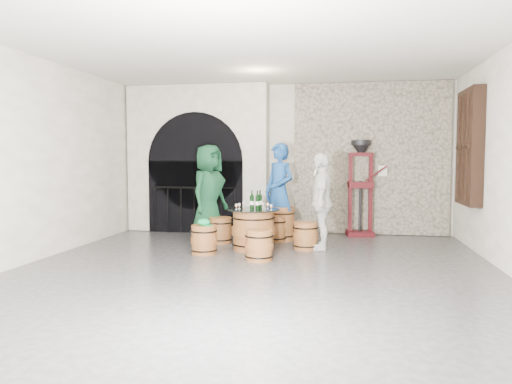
% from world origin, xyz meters
% --- Properties ---
extents(ground, '(8.00, 8.00, 0.00)m').
position_xyz_m(ground, '(0.00, 0.00, 0.00)').
color(ground, '#2C2C2F').
rests_on(ground, ground).
extents(wall_back, '(8.00, 0.00, 8.00)m').
position_xyz_m(wall_back, '(0.00, 4.00, 1.60)').
color(wall_back, silver).
rests_on(wall_back, ground).
extents(wall_front, '(8.00, 0.00, 8.00)m').
position_xyz_m(wall_front, '(0.00, -4.00, 1.60)').
color(wall_front, silver).
rests_on(wall_front, ground).
extents(wall_left, '(0.00, 8.00, 8.00)m').
position_xyz_m(wall_left, '(-3.50, 0.00, 1.60)').
color(wall_left, silver).
rests_on(wall_left, ground).
extents(ceiling, '(8.00, 8.00, 0.00)m').
position_xyz_m(ceiling, '(0.00, 0.00, 3.20)').
color(ceiling, beige).
rests_on(ceiling, wall_back).
extents(stone_facing_panel, '(3.20, 0.12, 3.18)m').
position_xyz_m(stone_facing_panel, '(1.80, 3.94, 1.60)').
color(stone_facing_panel, gray).
rests_on(stone_facing_panel, ground).
extents(arched_opening, '(3.10, 0.60, 3.19)m').
position_xyz_m(arched_opening, '(-1.90, 3.74, 1.58)').
color(arched_opening, silver).
rests_on(arched_opening, ground).
extents(shuttered_window, '(0.23, 1.10, 2.00)m').
position_xyz_m(shuttered_window, '(3.38, 2.40, 1.80)').
color(shuttered_window, black).
rests_on(shuttered_window, wall_right).
extents(barrel_table, '(0.93, 0.93, 0.72)m').
position_xyz_m(barrel_table, '(-0.31, 1.80, 0.36)').
color(barrel_table, brown).
rests_on(barrel_table, ground).
extents(barrel_stool_left, '(0.46, 0.46, 0.49)m').
position_xyz_m(barrel_stool_left, '(-1.05, 2.35, 0.24)').
color(barrel_stool_left, brown).
rests_on(barrel_stool_left, ground).
extents(barrel_stool_far, '(0.46, 0.46, 0.49)m').
position_xyz_m(barrel_stool_far, '(-0.04, 2.68, 0.24)').
color(barrel_stool_far, brown).
rests_on(barrel_stool_far, ground).
extents(barrel_stool_right, '(0.46, 0.46, 0.49)m').
position_xyz_m(barrel_stool_right, '(0.60, 1.97, 0.24)').
color(barrel_stool_right, brown).
rests_on(barrel_stool_right, ground).
extents(barrel_stool_near_right, '(0.46, 0.46, 0.49)m').
position_xyz_m(barrel_stool_near_right, '(-0.05, 0.91, 0.24)').
color(barrel_stool_near_right, brown).
rests_on(barrel_stool_near_right, ground).
extents(barrel_stool_near_left, '(0.46, 0.46, 0.49)m').
position_xyz_m(barrel_stool_near_left, '(-1.05, 1.26, 0.24)').
color(barrel_stool_near_left, brown).
rests_on(barrel_stool_near_left, ground).
extents(green_cap, '(0.26, 0.22, 0.12)m').
position_xyz_m(green_cap, '(-1.05, 1.26, 0.54)').
color(green_cap, '#0D9549').
rests_on(green_cap, barrel_stool_near_left).
extents(person_green, '(0.87, 1.06, 1.87)m').
position_xyz_m(person_green, '(-1.33, 2.56, 0.94)').
color(person_green, '#0F3820').
rests_on(person_green, ground).
extents(person_blue, '(0.83, 0.79, 1.91)m').
position_xyz_m(person_blue, '(0.01, 2.86, 0.96)').
color(person_blue, navy).
rests_on(person_blue, ground).
extents(person_white, '(0.44, 1.01, 1.71)m').
position_xyz_m(person_white, '(0.87, 2.03, 0.85)').
color(person_white, silver).
rests_on(person_white, ground).
extents(wine_bottle_left, '(0.08, 0.08, 0.32)m').
position_xyz_m(wine_bottle_left, '(-0.34, 1.85, 0.85)').
color(wine_bottle_left, black).
rests_on(wine_bottle_left, barrel_table).
extents(wine_bottle_center, '(0.08, 0.08, 0.32)m').
position_xyz_m(wine_bottle_center, '(-0.24, 1.81, 0.85)').
color(wine_bottle_center, black).
rests_on(wine_bottle_center, barrel_table).
extents(wine_bottle_right, '(0.08, 0.08, 0.32)m').
position_xyz_m(wine_bottle_right, '(-0.21, 1.95, 0.85)').
color(wine_bottle_right, black).
rests_on(wine_bottle_right, barrel_table).
extents(tasting_glass_a, '(0.05, 0.05, 0.10)m').
position_xyz_m(tasting_glass_a, '(-0.58, 1.67, 0.77)').
color(tasting_glass_a, orange).
rests_on(tasting_glass_a, barrel_table).
extents(tasting_glass_b, '(0.05, 0.05, 0.10)m').
position_xyz_m(tasting_glass_b, '(-0.07, 1.92, 0.77)').
color(tasting_glass_b, orange).
rests_on(tasting_glass_b, barrel_table).
extents(tasting_glass_c, '(0.05, 0.05, 0.10)m').
position_xyz_m(tasting_glass_c, '(-0.54, 2.07, 0.77)').
color(tasting_glass_c, orange).
rests_on(tasting_glass_c, barrel_table).
extents(tasting_glass_d, '(0.05, 0.05, 0.10)m').
position_xyz_m(tasting_glass_d, '(-0.17, 1.99, 0.77)').
color(tasting_glass_d, orange).
rests_on(tasting_glass_d, barrel_table).
extents(tasting_glass_e, '(0.05, 0.05, 0.10)m').
position_xyz_m(tasting_glass_e, '(0.03, 1.67, 0.77)').
color(tasting_glass_e, orange).
rests_on(tasting_glass_e, barrel_table).
extents(tasting_glass_f, '(0.05, 0.05, 0.10)m').
position_xyz_m(tasting_glass_f, '(-0.56, 1.78, 0.77)').
color(tasting_glass_f, orange).
rests_on(tasting_glass_f, barrel_table).
extents(side_barrel, '(0.50, 0.50, 0.67)m').
position_xyz_m(side_barrel, '(0.08, 2.85, 0.33)').
color(side_barrel, brown).
rests_on(side_barrel, ground).
extents(corking_press, '(0.84, 0.51, 1.97)m').
position_xyz_m(corking_press, '(1.60, 3.67, 1.15)').
color(corking_press, '#470B13').
rests_on(corking_press, ground).
extents(control_box, '(0.18, 0.10, 0.22)m').
position_xyz_m(control_box, '(2.05, 3.86, 1.35)').
color(control_box, silver).
rests_on(control_box, wall_back).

